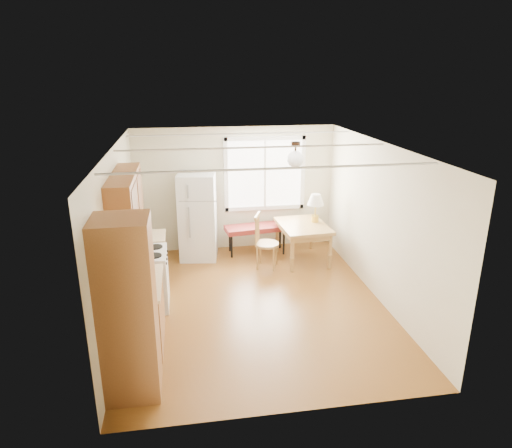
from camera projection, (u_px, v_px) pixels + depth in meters
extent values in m
cube|color=#5C3413|center=(255.00, 303.00, 7.29)|extent=(4.60, 5.60, 0.12)
cube|color=white|center=(255.00, 146.00, 6.49)|extent=(4.60, 5.60, 0.12)
cube|color=beige|center=(235.00, 189.00, 9.23)|extent=(4.60, 0.10, 2.50)
cube|color=beige|center=(294.00, 310.00, 4.55)|extent=(4.60, 0.10, 2.50)
cube|color=beige|center=(118.00, 236.00, 6.59)|extent=(0.10, 5.60, 2.50)
cube|color=beige|center=(380.00, 222.00, 7.20)|extent=(0.10, 5.60, 2.50)
cube|color=brown|center=(128.00, 310.00, 4.97)|extent=(0.60, 0.60, 2.10)
cube|color=brown|center=(140.00, 314.00, 6.10)|extent=(0.60, 1.10, 0.86)
cube|color=tan|center=(138.00, 284.00, 5.96)|extent=(0.62, 1.14, 0.04)
cube|color=silver|center=(147.00, 279.00, 7.08)|extent=(0.65, 0.76, 0.90)
cube|color=brown|center=(148.00, 262.00, 7.79)|extent=(0.60, 0.60, 0.86)
cube|color=brown|center=(125.00, 199.00, 6.28)|extent=(0.33, 1.60, 0.70)
cube|color=white|center=(265.00, 174.00, 9.21)|extent=(1.50, 0.02, 1.35)
cylinder|color=black|center=(296.00, 144.00, 6.99)|extent=(0.14, 0.14, 0.06)
cylinder|color=black|center=(295.00, 150.00, 7.02)|extent=(0.03, 0.03, 0.16)
sphere|color=white|center=(295.00, 159.00, 7.06)|extent=(0.26, 0.26, 0.26)
cube|color=silver|center=(198.00, 216.00, 8.84)|extent=(0.79, 0.79, 1.69)
cube|color=gray|center=(198.00, 201.00, 8.39)|extent=(0.70, 0.02, 0.02)
cube|color=gray|center=(189.00, 214.00, 8.42)|extent=(0.03, 0.03, 1.02)
cube|color=maroon|center=(257.00, 228.00, 9.14)|extent=(1.30, 0.62, 0.10)
cylinder|color=black|center=(232.00, 246.00, 8.99)|extent=(0.04, 0.04, 0.48)
cylinder|color=black|center=(284.00, 243.00, 9.15)|extent=(0.04, 0.04, 0.48)
cylinder|color=black|center=(230.00, 240.00, 9.32)|extent=(0.04, 0.04, 0.48)
cylinder|color=black|center=(280.00, 237.00, 9.48)|extent=(0.04, 0.04, 0.48)
cube|color=olive|center=(303.00, 226.00, 8.75)|extent=(0.95, 1.22, 0.06)
cube|color=olive|center=(303.00, 230.00, 8.77)|extent=(0.84, 1.11, 0.10)
cylinder|color=olive|center=(292.00, 255.00, 8.31)|extent=(0.07, 0.07, 0.67)
cylinder|color=olive|center=(330.00, 252.00, 8.47)|extent=(0.07, 0.07, 0.67)
cylinder|color=olive|center=(277.00, 236.00, 9.26)|extent=(0.07, 0.07, 0.67)
cylinder|color=olive|center=(312.00, 233.00, 9.41)|extent=(0.07, 0.07, 0.67)
cylinder|color=olive|center=(267.00, 244.00, 8.48)|extent=(0.45, 0.45, 0.05)
cylinder|color=olive|center=(257.00, 258.00, 8.44)|extent=(0.04, 0.04, 0.46)
cylinder|color=olive|center=(274.00, 259.00, 8.38)|extent=(0.04, 0.04, 0.46)
cylinder|color=olive|center=(260.00, 252.00, 8.72)|extent=(0.04, 0.04, 0.46)
cylinder|color=olive|center=(276.00, 253.00, 8.67)|extent=(0.04, 0.04, 0.46)
cylinder|color=gold|center=(315.00, 219.00, 8.87)|extent=(0.15, 0.15, 0.13)
cylinder|color=gold|center=(315.00, 210.00, 8.81)|extent=(0.03, 0.03, 0.21)
cone|color=white|center=(316.00, 200.00, 8.75)|extent=(0.32, 0.32, 0.21)
cube|color=black|center=(134.00, 284.00, 5.82)|extent=(0.18, 0.22, 0.07)
cube|color=black|center=(132.00, 275.00, 5.69)|extent=(0.17, 0.07, 0.25)
cylinder|color=black|center=(134.00, 276.00, 5.84)|extent=(0.13, 0.13, 0.11)
cylinder|color=red|center=(133.00, 264.00, 6.34)|extent=(0.11, 0.11, 0.16)
sphere|color=red|center=(132.00, 257.00, 6.30)|extent=(0.05, 0.05, 0.05)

